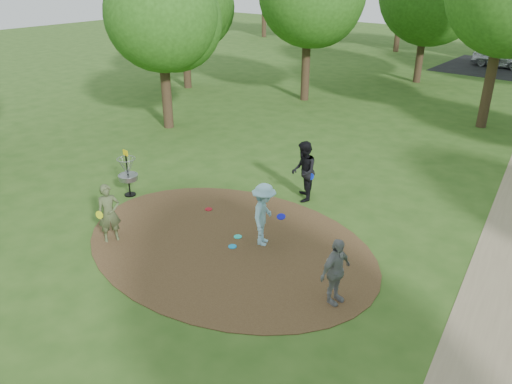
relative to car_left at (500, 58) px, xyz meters
The scene contains 13 objects.
ground 30.34m from the car_left, 87.35° to the right, with size 100.00×100.00×0.00m, color #2D5119.
dirt_clearing 30.34m from the car_left, 87.35° to the right, with size 8.40×8.40×0.02m, color #47301C.
footpath 29.39m from the car_left, 74.40° to the right, with size 2.00×40.00×0.01m, color #8C7A5B.
player_observer_with_disc 32.13m from the car_left, 92.07° to the right, with size 0.61×0.70×1.63m.
player_throwing_with_disc 29.75m from the car_left, 85.89° to the right, with size 1.23×1.28×1.73m.
player_walking_with_disc 26.80m from the car_left, 87.01° to the right, with size 1.13×1.18×1.91m.
player_waiting_with_disc 31.06m from the car_left, 80.96° to the right, with size 0.52×0.97×1.58m.
disc_ground_cyan 29.91m from the car_left, 87.34° to the right, with size 0.22×0.22×0.02m, color #1CE0D0.
disc_ground_blue 30.40m from the car_left, 86.95° to the right, with size 0.22×0.22×0.02m, color #0EA0F0.
disc_ground_red 29.18m from the car_left, 90.76° to the right, with size 0.22×0.22×0.02m, color red.
car_left is the anchor object (origin of this frame).
disc_golf_basket 30.16m from the car_left, 95.90° to the right, with size 0.63×0.63×1.54m.
tree_ring 22.02m from the car_left, 81.17° to the right, with size 37.48×45.86×9.07m.
Camera 1 is at (7.82, -8.44, 6.86)m, focal length 35.00 mm.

